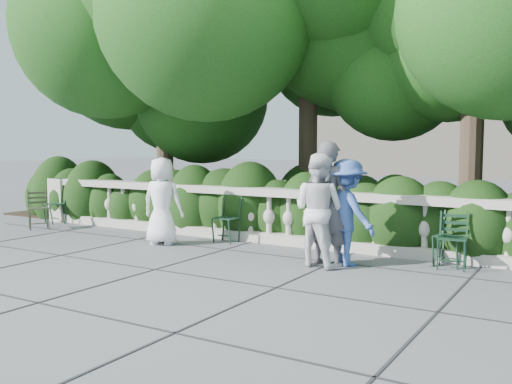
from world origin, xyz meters
The scene contains 13 objects.
ground centered at (0.00, 0.00, 0.00)m, with size 90.00×90.00×0.00m, color #4E4F56.
balustrade centered at (0.00, 1.80, 0.49)m, with size 12.00×0.44×1.00m.
shrub_hedge centered at (0.00, 3.00, 0.00)m, with size 15.00×2.60×1.70m, color black, non-canonical shape.
tree_canopy centered at (0.69, 3.19, 3.96)m, with size 15.04×6.52×6.78m.
chair_a centered at (-5.60, 1.28, 0.00)m, with size 0.44×0.48×0.84m, color black, non-canonical shape.
chair_b centered at (-0.89, 1.27, 0.00)m, with size 0.44×0.48×0.84m, color black, non-canonical shape.
chair_d centered at (3.06, 1.30, 0.00)m, with size 0.44×0.48×0.84m, color black, non-canonical shape.
chair_e centered at (3.18, 1.12, 0.00)m, with size 0.44×0.48×0.84m, color black, non-canonical shape.
chair_weathered centered at (-5.06, 0.61, 0.00)m, with size 0.44×0.48×0.84m, color black, non-canonical shape.
person_businessman centered at (-1.75, 0.65, 0.78)m, with size 0.76×0.50×1.56m, color white.
person_woman_grey centered at (1.50, 0.60, 0.93)m, with size 0.68×0.44×1.86m, color #434247.
person_casual_man centered at (1.41, 0.46, 0.84)m, with size 0.81×0.63×1.68m, color silver.
person_older_blue centered at (1.75, 0.72, 0.79)m, with size 1.03×0.59×1.59m, color #33519B.
Camera 1 is at (4.94, -7.16, 1.83)m, focal length 40.00 mm.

